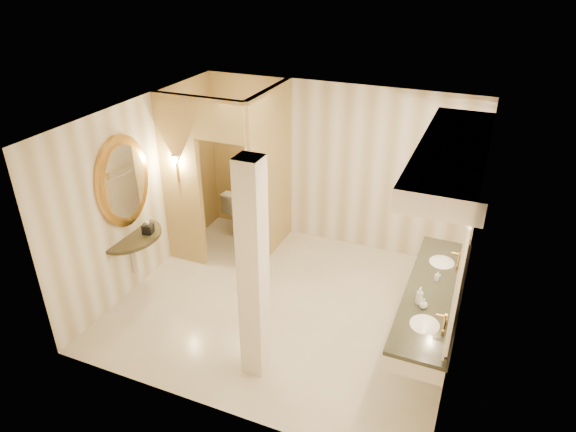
% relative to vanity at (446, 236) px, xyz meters
% --- Properties ---
extents(floor, '(4.50, 4.50, 0.00)m').
position_rel_vanity_xyz_m(floor, '(-1.98, 0.12, -1.63)').
color(floor, '#EFE4CE').
rests_on(floor, ground).
extents(ceiling, '(4.50, 4.50, 0.00)m').
position_rel_vanity_xyz_m(ceiling, '(-1.98, 0.12, 1.07)').
color(ceiling, silver).
rests_on(ceiling, wall_back).
extents(wall_back, '(4.50, 0.02, 2.70)m').
position_rel_vanity_xyz_m(wall_back, '(-1.98, 2.12, -0.28)').
color(wall_back, white).
rests_on(wall_back, floor).
extents(wall_front, '(4.50, 0.02, 2.70)m').
position_rel_vanity_xyz_m(wall_front, '(-1.98, -1.88, -0.28)').
color(wall_front, white).
rests_on(wall_front, floor).
extents(wall_left, '(0.02, 4.00, 2.70)m').
position_rel_vanity_xyz_m(wall_left, '(-4.23, 0.12, -0.28)').
color(wall_left, white).
rests_on(wall_left, floor).
extents(wall_right, '(0.02, 4.00, 2.70)m').
position_rel_vanity_xyz_m(wall_right, '(0.27, 0.12, -0.28)').
color(wall_right, white).
rests_on(wall_right, floor).
extents(toilet_closet, '(1.50, 1.55, 2.70)m').
position_rel_vanity_xyz_m(toilet_closet, '(-3.09, 1.10, -0.24)').
color(toilet_closet, tan).
rests_on(toilet_closet, floor).
extents(wall_sconce, '(0.14, 0.14, 0.42)m').
position_rel_vanity_xyz_m(wall_sconce, '(-3.90, 0.55, 0.10)').
color(wall_sconce, '#B5883A').
rests_on(wall_sconce, toilet_closet).
extents(vanity, '(0.75, 2.67, 2.09)m').
position_rel_vanity_xyz_m(vanity, '(0.00, 0.00, 0.00)').
color(vanity, white).
rests_on(vanity, floor).
extents(console_shelf, '(0.99, 0.99, 1.95)m').
position_rel_vanity_xyz_m(console_shelf, '(-4.19, -0.30, -0.29)').
color(console_shelf, black).
rests_on(console_shelf, floor).
extents(pillar, '(0.27, 0.27, 2.70)m').
position_rel_vanity_xyz_m(pillar, '(-1.85, -1.13, -0.28)').
color(pillar, white).
rests_on(pillar, floor).
extents(tissue_box, '(0.17, 0.17, 0.14)m').
position_rel_vanity_xyz_m(tissue_box, '(-4.00, -0.15, -0.68)').
color(tissue_box, black).
rests_on(tissue_box, console_shelf).
extents(toilet, '(0.57, 0.86, 0.82)m').
position_rel_vanity_xyz_m(toilet, '(-3.50, 1.87, -1.22)').
color(toilet, white).
rests_on(toilet, floor).
extents(soap_bottle_a, '(0.07, 0.07, 0.12)m').
position_rel_vanity_xyz_m(soap_bottle_a, '(-0.03, 0.22, -0.69)').
color(soap_bottle_a, beige).
rests_on(soap_bottle_a, vanity).
extents(soap_bottle_b, '(0.10, 0.10, 0.12)m').
position_rel_vanity_xyz_m(soap_bottle_b, '(-0.09, -0.39, -0.69)').
color(soap_bottle_b, silver).
rests_on(soap_bottle_b, vanity).
extents(soap_bottle_c, '(0.10, 0.10, 0.22)m').
position_rel_vanity_xyz_m(soap_bottle_c, '(-0.15, -0.33, -0.64)').
color(soap_bottle_c, '#C6B28C').
rests_on(soap_bottle_c, vanity).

